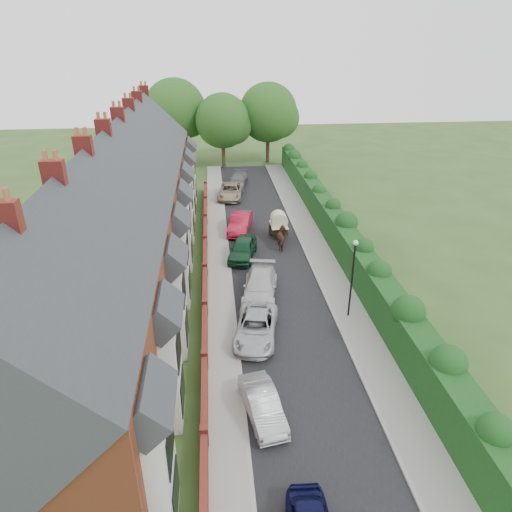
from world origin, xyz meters
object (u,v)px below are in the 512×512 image
Objects in this scene: car_beige at (231,191)px; horse_cart at (279,223)px; car_silver_b at (256,328)px; car_green at (243,249)px; car_red at (240,223)px; car_grey at (238,179)px; horse at (282,238)px; car_silver_a at (262,405)px; lamppost at (353,269)px; car_white at (260,286)px.

horse_cart is at bearing -63.19° from car_beige.
car_green reaches higher than car_silver_b.
car_red reaches higher than car_grey.
car_grey is 2.27× the size of horse.
car_beige is 13.54m from horse.
car_silver_b is (0.28, 5.94, 0.04)m from car_silver_a.
car_silver_a is 35.46m from car_grey.
car_green reaches higher than car_silver_a.
car_beige is (-6.10, 23.40, -2.56)m from lamppost.
car_green is (-5.86, 8.88, -2.53)m from lamppost.
lamppost is 1.08× the size of car_red.
horse_cart is (0.00, 2.17, 0.47)m from horse.
car_silver_b is 4.62m from car_white.
car_silver_a is at bearing 76.43° from horse.
lamppost is 15.51m from car_red.
horse_cart is at bearing -16.28° from car_red.
lamppost is at bearing -78.53° from horse_cart.
lamppost is 2.57× the size of horse.
horse is (3.16, -3.86, 0.06)m from car_red.
car_silver_a is (-6.14, -7.51, -2.65)m from lamppost.
car_white is 9.87m from horse_cart.
horse_cart is at bearing 101.47° from lamppost.
car_red reaches higher than car_beige.
car_green is (0.28, 16.39, 0.12)m from car_silver_a.
lamppost is 1.61× the size of horse_cart.
car_beige is 11.48m from horse_cart.
car_beige is at bearing 104.62° from lamppost.
car_green is 14.52m from car_beige.
horse is at bearing 68.10° from car_silver_a.
car_silver_a is 30.91m from car_beige.
horse is at bearing -70.13° from car_grey.
car_beige is at bearing 104.41° from car_red.
lamppost is 10.94m from car_green.
car_silver_a is 0.80× the size of car_silver_b.
lamppost is at bearing -66.69° from car_beige.
horse_cart reaches higher than car_grey.
car_green is at bearing -132.51° from horse_cart.
lamppost is at bearing -20.02° from car_white.
car_silver_a is 0.75× the size of car_white.
car_white is 7.79m from horse.
car_grey is at bearing 85.00° from car_beige.
car_grey is (1.14, 35.44, 0.02)m from car_silver_a.
car_silver_b is 2.45× the size of horse.
car_beige is at bearing -76.89° from horse.
car_silver_b is at bearing -88.68° from car_white.
car_white is (-5.14, 3.00, -2.54)m from lamppost.
car_silver_b is 1.09× the size of car_green.
horse reaches higher than car_silver_b.
car_green is at bearing 123.40° from lamppost.
horse_cart is (3.32, 14.07, 0.64)m from car_silver_b.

